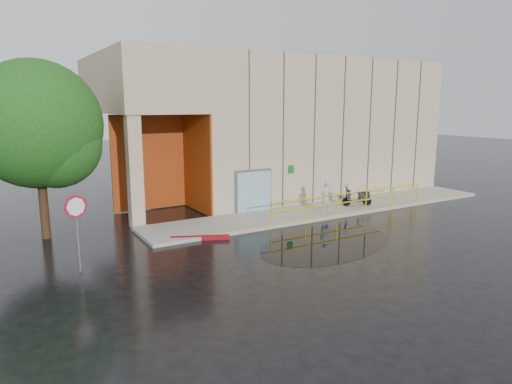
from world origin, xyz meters
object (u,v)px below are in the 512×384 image
Objects in this scene: stop_sign at (76,216)px; tree_near at (41,129)px; scooter at (358,193)px; red_curb at (200,238)px; person at (326,197)px.

stop_sign is 0.36× the size of tree_near.
scooter is 0.67× the size of red_curb.
person reaches higher than red_curb.
scooter is 9.59m from red_curb.
stop_sign reaches higher than person.
scooter is 0.22× the size of tree_near.
person is at bearing -147.09° from scooter.
person is 1.00× the size of scooter.
red_curb is (-7.05, -0.66, -0.87)m from person.
red_curb is 0.33× the size of tree_near.
person is at bearing 5.32° from red_curb.
tree_near reaches higher than scooter.
stop_sign is at bearing 1.68° from person.
scooter reaches higher than red_curb.
person is 0.67× the size of red_curb.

